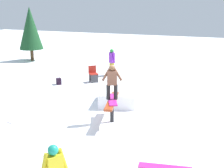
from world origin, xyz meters
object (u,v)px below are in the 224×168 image
object	(u,v)px
pine_tree_near	(30,28)
main_rider_on_rail	(112,83)
bystander_purple	(112,61)
loose_snowboard_magenta	(165,167)
loose_snowboard_white	(25,117)
rail_feature	(112,104)
backpack_on_snow	(59,81)
folding_chair	(93,74)

from	to	relation	value
pine_tree_near	main_rider_on_rail	bearing A→B (deg)	47.39
bystander_purple	loose_snowboard_magenta	bearing A→B (deg)	-21.24
main_rider_on_rail	pine_tree_near	bearing A→B (deg)	-158.56
loose_snowboard_white	pine_tree_near	size ratio (longest dim) A/B	0.38
rail_feature	backpack_on_snow	size ratio (longest dim) A/B	6.18
main_rider_on_rail	folding_chair	xyz separation A→B (m)	(-5.10, -3.11, -1.06)
loose_snowboard_white	pine_tree_near	bearing A→B (deg)	45.28
backpack_on_snow	folding_chair	bearing A→B (deg)	-98.07
rail_feature	main_rider_on_rail	distance (m)	0.78
rail_feature	loose_snowboard_white	bearing A→B (deg)	-90.57
loose_snowboard_magenta	pine_tree_near	size ratio (longest dim) A/B	0.36
loose_snowboard_white	main_rider_on_rail	bearing A→B (deg)	-65.53
loose_snowboard_magenta	backpack_on_snow	bearing A→B (deg)	-52.19
folding_chair	pine_tree_near	distance (m)	8.32
rail_feature	folding_chair	size ratio (longest dim) A/B	2.39
bystander_purple	loose_snowboard_white	xyz separation A→B (m)	(7.70, -0.56, -0.88)
backpack_on_snow	pine_tree_near	bearing A→B (deg)	-0.89
backpack_on_snow	main_rider_on_rail	bearing A→B (deg)	-177.08
loose_snowboard_white	bystander_purple	bearing A→B (deg)	7.11
main_rider_on_rail	loose_snowboard_magenta	size ratio (longest dim) A/B	0.98
backpack_on_snow	pine_tree_near	distance (m)	7.94
bystander_purple	rail_feature	bearing A→B (deg)	-28.75
pine_tree_near	backpack_on_snow	bearing A→B (deg)	45.70
bystander_purple	loose_snowboard_white	size ratio (longest dim) A/B	1.05
main_rider_on_rail	loose_snowboard_white	xyz separation A→B (m)	(0.77, -3.29, -1.47)
loose_snowboard_magenta	pine_tree_near	xyz separation A→B (m)	(-11.78, -12.57, 2.38)
rail_feature	loose_snowboard_white	distance (m)	3.45
backpack_on_snow	loose_snowboard_white	bearing A→B (deg)	148.92
rail_feature	pine_tree_near	world-z (taller)	pine_tree_near
loose_snowboard_magenta	main_rider_on_rail	bearing A→B (deg)	-55.17
main_rider_on_rail	pine_tree_near	size ratio (longest dim) A/B	0.35
loose_snowboard_white	folding_chair	xyz separation A→B (m)	(-5.87, 0.18, 0.40)
main_rider_on_rail	bystander_purple	size ratio (longest dim) A/B	0.87
pine_tree_near	rail_feature	bearing A→B (deg)	47.39
rail_feature	pine_tree_near	bearing A→B (deg)	-146.38
main_rider_on_rail	loose_snowboard_magenta	distance (m)	3.87
loose_snowboard_white	folding_chair	world-z (taller)	folding_chair
loose_snowboard_magenta	rail_feature	bearing A→B (deg)	-55.17
loose_snowboard_magenta	folding_chair	xyz separation A→B (m)	(-7.64, -5.63, 0.40)
rail_feature	bystander_purple	bearing A→B (deg)	-172.26
backpack_on_snow	loose_snowboard_magenta	bearing A→B (deg)	-178.85
backpack_on_snow	pine_tree_near	size ratio (longest dim) A/B	0.09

